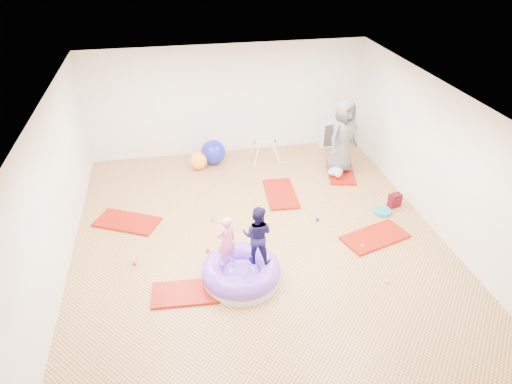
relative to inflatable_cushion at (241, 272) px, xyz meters
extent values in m
cube|color=tan|center=(0.53, 1.07, -0.17)|extent=(7.00, 8.00, 0.01)
cube|color=white|center=(0.53, 1.07, 2.63)|extent=(7.00, 8.00, 0.01)
cube|color=white|center=(0.53, 5.07, 1.23)|extent=(7.00, 0.01, 2.80)
cube|color=white|center=(0.53, -2.93, 1.23)|extent=(7.00, 0.01, 2.80)
cube|color=white|center=(-2.97, 1.07, 1.23)|extent=(0.01, 8.00, 2.80)
cube|color=white|center=(4.03, 1.07, 1.23)|extent=(0.01, 8.00, 2.80)
cube|color=#9D0404|center=(-0.92, -0.17, -0.14)|extent=(1.24, 0.68, 0.05)
cube|color=#9D0404|center=(-2.01, 2.13, -0.14)|extent=(1.42, 1.14, 0.05)
cube|color=#9D0404|center=(1.34, 2.60, -0.14)|extent=(0.72, 1.32, 0.05)
cube|color=#9D0404|center=(2.76, 0.67, -0.14)|extent=(1.42, 0.99, 0.05)
cube|color=#9D0404|center=(3.02, 3.29, -0.14)|extent=(0.88, 1.33, 0.05)
cylinder|color=silver|center=(0.00, 0.00, -0.09)|extent=(1.32, 1.32, 0.15)
torus|color=#7540D7|center=(0.00, 0.00, 0.05)|extent=(1.36, 1.36, 0.36)
ellipsoid|color=#7540D7|center=(0.00, 0.00, -0.04)|extent=(0.72, 0.72, 0.33)
imported|color=pink|center=(-0.22, 0.07, 0.70)|extent=(0.40, 0.34, 0.94)
imported|color=#161241|center=(0.29, 0.05, 0.76)|extent=(0.64, 0.58, 1.07)
imported|color=#595959|center=(3.00, 3.36, 0.78)|extent=(1.04, 0.94, 1.79)
ellipsoid|color=#92C0E5|center=(2.81, 3.12, -0.01)|extent=(0.37, 0.24, 0.21)
sphere|color=#E4A98B|center=(2.81, 2.95, 0.02)|extent=(0.17, 0.17, 0.17)
sphere|color=#DCCA00|center=(2.40, 0.44, -0.13)|extent=(0.07, 0.07, 0.07)
sphere|color=#EE032F|center=(-1.81, 0.76, -0.13)|extent=(0.07, 0.07, 0.07)
sphere|color=#181FAD|center=(1.84, 1.45, -0.13)|extent=(0.07, 0.07, 0.07)
sphere|color=green|center=(-0.28, 1.88, -0.13)|extent=(0.07, 0.07, 0.07)
sphere|color=#EE032F|center=(-0.49, 0.87, -0.13)|extent=(0.07, 0.07, 0.07)
sphere|color=#DCCA00|center=(2.45, -0.57, -0.13)|extent=(0.07, 0.07, 0.07)
sphere|color=#181FAD|center=(0.04, 4.41, 0.14)|extent=(0.62, 0.62, 0.62)
sphere|color=#FFA322|center=(-0.36, 4.19, 0.05)|extent=(0.44, 0.44, 0.44)
cylinder|color=silver|center=(1.09, 4.10, 0.12)|extent=(0.20, 0.21, 0.54)
cylinder|color=silver|center=(1.09, 4.55, 0.12)|extent=(0.20, 0.21, 0.54)
cylinder|color=silver|center=(1.59, 4.10, 0.12)|extent=(0.20, 0.21, 0.54)
cylinder|color=silver|center=(1.59, 4.55, 0.12)|extent=(0.20, 0.21, 0.54)
cylinder|color=silver|center=(1.34, 4.32, 0.35)|extent=(0.52, 0.03, 0.03)
sphere|color=#EE032F|center=(1.08, 4.32, 0.35)|extent=(0.06, 0.06, 0.06)
sphere|color=#181FAD|center=(1.60, 4.32, 0.35)|extent=(0.06, 0.06, 0.06)
cube|color=silver|center=(3.34, 4.87, 0.19)|extent=(0.71, 0.35, 0.71)
cube|color=#3C3C3C|center=(3.34, 4.70, 0.19)|extent=(0.61, 0.02, 0.61)
cube|color=silver|center=(3.34, 4.81, 0.19)|extent=(0.02, 0.24, 0.63)
cube|color=silver|center=(3.34, 4.81, 0.19)|extent=(0.63, 0.24, 0.02)
cylinder|color=#0E9A8E|center=(3.27, 1.46, -0.13)|extent=(0.36, 0.36, 0.08)
cube|color=maroon|center=(3.63, 1.66, -0.02)|extent=(0.29, 0.22, 0.30)
cylinder|color=#DCCA00|center=(-0.57, 0.43, -0.15)|extent=(0.18, 0.18, 0.03)
camera|label=1|loc=(-0.90, -5.87, 5.22)|focal=32.00mm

